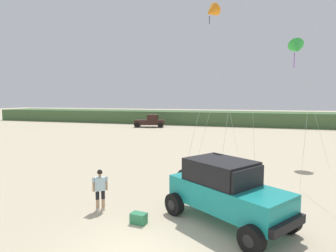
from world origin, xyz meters
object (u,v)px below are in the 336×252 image
at_px(cooler_box, 139,218).
at_px(kite_yellow_diamond, 211,12).
at_px(distant_pickup, 150,121).
at_px(kite_orange_streamer, 297,48).
at_px(jeep, 226,190).
at_px(person_watching, 100,187).

height_order(cooler_box, kite_yellow_diamond, kite_yellow_diamond).
height_order(distant_pickup, kite_yellow_diamond, kite_yellow_diamond).
height_order(cooler_box, kite_orange_streamer, kite_orange_streamer).
bearing_deg(cooler_box, jeep, 24.90).
bearing_deg(jeep, distant_pickup, 115.22).
height_order(jeep, kite_orange_streamer, kite_orange_streamer).
xyz_separation_m(distant_pickup, kite_yellow_diamond, (12.10, -17.52, 10.72)).
xyz_separation_m(kite_orange_streamer, kite_yellow_diamond, (-6.42, 1.74, 3.58)).
xyz_separation_m(jeep, distant_pickup, (-14.85, 31.53, -0.26)).
height_order(kite_orange_streamer, kite_yellow_diamond, kite_yellow_diamond).
height_order(jeep, kite_yellow_diamond, kite_yellow_diamond).
xyz_separation_m(cooler_box, distant_pickup, (-11.87, 32.54, 0.75)).
relative_size(kite_orange_streamer, kite_yellow_diamond, 0.71).
bearing_deg(person_watching, jeep, 3.87).
bearing_deg(kite_yellow_diamond, jeep, -78.91).
relative_size(person_watching, distant_pickup, 0.34).
bearing_deg(jeep, person_watching, -176.13).
bearing_deg(cooler_box, distant_pickup, 116.26).
bearing_deg(kite_orange_streamer, distant_pickup, 133.88).
distance_m(cooler_box, distant_pickup, 34.64).
relative_size(jeep, person_watching, 2.95).
height_order(person_watching, distant_pickup, distant_pickup).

